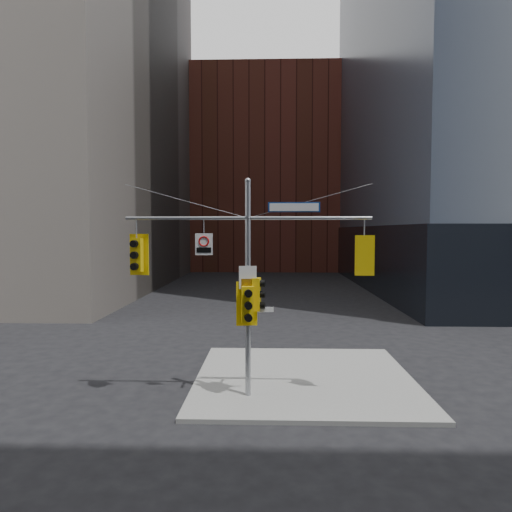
# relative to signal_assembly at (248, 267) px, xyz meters

# --- Properties ---
(ground) EXTENTS (160.00, 160.00, 0.00)m
(ground) POSITION_rel_signal_assembly_xyz_m (0.00, -1.99, -4.42)
(ground) COLOR black
(ground) RESTS_ON ground
(sidewalk_corner) EXTENTS (8.00, 8.00, 0.15)m
(sidewalk_corner) POSITION_rel_signal_assembly_xyz_m (2.00, 2.01, -4.34)
(sidewalk_corner) COLOR gray
(sidewalk_corner) RESTS_ON ground
(brick_midrise) EXTENTS (26.00, 20.00, 28.00)m
(brick_midrise) POSITION_rel_signal_assembly_xyz_m (0.00, 56.01, 9.58)
(brick_midrise) COLOR brown
(brick_midrise) RESTS_ON ground
(signal_assembly) EXTENTS (8.00, 0.80, 7.30)m
(signal_assembly) POSITION_rel_signal_assembly_xyz_m (0.00, 0.00, 0.00)
(signal_assembly) COLOR #95989D
(signal_assembly) RESTS_ON ground
(traffic_light_west_arm) EXTENTS (0.65, 0.56, 1.37)m
(traffic_light_west_arm) POSITION_rel_signal_assembly_xyz_m (-3.65, 0.01, 0.38)
(traffic_light_west_arm) COLOR yellow
(traffic_light_west_arm) RESTS_ON ground
(traffic_light_east_arm) EXTENTS (0.62, 0.51, 1.29)m
(traffic_light_east_arm) POSITION_rel_signal_assembly_xyz_m (3.76, 0.00, 0.38)
(traffic_light_east_arm) COLOR yellow
(traffic_light_east_arm) RESTS_ON ground
(traffic_light_pole_side) EXTENTS (0.45, 0.38, 1.08)m
(traffic_light_pole_side) POSITION_rel_signal_assembly_xyz_m (0.32, 0.00, -0.90)
(traffic_light_pole_side) COLOR yellow
(traffic_light_pole_side) RESTS_ON ground
(traffic_light_pole_front) EXTENTS (0.69, 0.61, 1.45)m
(traffic_light_pole_front) POSITION_rel_signal_assembly_xyz_m (-0.00, -0.27, -1.20)
(traffic_light_pole_front) COLOR yellow
(traffic_light_pole_front) RESTS_ON ground
(street_sign_blade) EXTENTS (1.68, 0.06, 0.33)m
(street_sign_blade) POSITION_rel_signal_assembly_xyz_m (1.50, 0.00, 1.93)
(street_sign_blade) COLOR navy
(street_sign_blade) RESTS_ON ground
(regulatory_sign_arm) EXTENTS (0.57, 0.07, 0.71)m
(regulatory_sign_arm) POSITION_rel_signal_assembly_xyz_m (-1.44, -0.02, 0.76)
(regulatory_sign_arm) COLOR silver
(regulatory_sign_arm) RESTS_ON ground
(regulatory_sign_pole) EXTENTS (0.57, 0.11, 0.75)m
(regulatory_sign_pole) POSITION_rel_signal_assembly_xyz_m (0.00, -0.11, -0.36)
(regulatory_sign_pole) COLOR silver
(regulatory_sign_pole) RESTS_ON ground
(street_blade_ew) EXTENTS (0.80, 0.14, 0.16)m
(street_blade_ew) POSITION_rel_signal_assembly_xyz_m (0.45, 0.01, -1.42)
(street_blade_ew) COLOR silver
(street_blade_ew) RESTS_ON ground
(street_blade_ns) EXTENTS (0.13, 0.82, 0.16)m
(street_blade_ns) POSITION_rel_signal_assembly_xyz_m (0.00, 0.46, -1.72)
(street_blade_ns) COLOR #145926
(street_blade_ns) RESTS_ON ground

